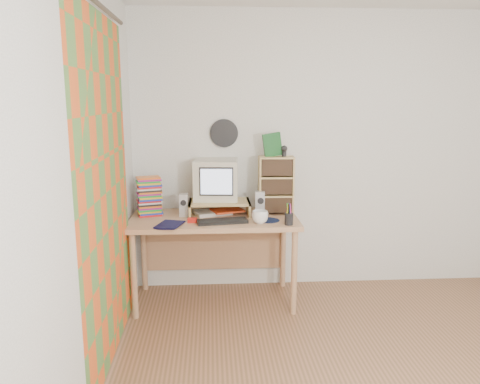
{
  "coord_description": "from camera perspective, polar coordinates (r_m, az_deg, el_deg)",
  "views": [
    {
      "loc": [
        -1.05,
        -2.44,
        1.73
      ],
      "look_at": [
        -0.81,
        1.33,
        0.98
      ],
      "focal_mm": 35.0,
      "sensor_mm": 36.0,
      "label": 1
    }
  ],
  "objects": [
    {
      "name": "monitor_riser",
      "position": [
        4.02,
        -2.51,
        -1.44
      ],
      "size": [
        0.52,
        0.3,
        0.12
      ],
      "color": "tan",
      "rests_on": "desk"
    },
    {
      "name": "mousepad",
      "position": [
        3.85,
        3.44,
        -3.45
      ],
      "size": [
        0.22,
        0.22,
        0.0
      ],
      "primitive_type": "cylinder",
      "rotation": [
        0.0,
        0.0,
        -0.22
      ],
      "color": "#0F1832",
      "rests_on": "desk"
    },
    {
      "name": "diary",
      "position": [
        3.74,
        -9.83,
        -3.72
      ],
      "size": [
        0.25,
        0.22,
        0.04
      ],
      "primitive_type": "imported",
      "rotation": [
        0.0,
        0.0,
        -0.29
      ],
      "color": "black",
      "rests_on": "desk"
    },
    {
      "name": "dvd_stack",
      "position": [
        4.06,
        -10.98,
        -0.93
      ],
      "size": [
        0.22,
        0.18,
        0.27
      ],
      "primitive_type": null,
      "rotation": [
        0.0,
        0.0,
        0.26
      ],
      "color": "brown",
      "rests_on": "desk"
    },
    {
      "name": "speaker_right",
      "position": [
        3.98,
        2.47,
        -1.4
      ],
      "size": [
        0.09,
        0.09,
        0.21
      ],
      "primitive_type": "cube",
      "rotation": [
        0.0,
        0.0,
        -0.12
      ],
      "color": "silver",
      "rests_on": "desk"
    },
    {
      "name": "pen_cup",
      "position": [
        3.72,
        5.99,
        -2.99
      ],
      "size": [
        0.07,
        0.07,
        0.13
      ],
      "primitive_type": null,
      "rotation": [
        0.0,
        0.0,
        -0.09
      ],
      "color": "black",
      "rests_on": "desk"
    },
    {
      "name": "webcam",
      "position": [
        4.01,
        5.4,
        5.01
      ],
      "size": [
        0.06,
        0.06,
        0.09
      ],
      "primitive_type": null,
      "rotation": [
        0.0,
        0.0,
        0.12
      ],
      "color": "black",
      "rests_on": "cd_rack"
    },
    {
      "name": "curtain",
      "position": [
        3.05,
        -16.01,
        -0.13
      ],
      "size": [
        0.0,
        2.2,
        2.2
      ],
      "primitive_type": "plane",
      "rotation": [
        1.57,
        0.0,
        1.57
      ],
      "color": "#DF571F",
      "rests_on": "left_wall"
    },
    {
      "name": "cd_rack",
      "position": [
        4.04,
        4.42,
        0.84
      ],
      "size": [
        0.3,
        0.17,
        0.5
      ],
      "primitive_type": "cube",
      "rotation": [
        0.0,
        0.0,
        -0.04
      ],
      "color": "tan",
      "rests_on": "desk"
    },
    {
      "name": "wall_disc",
      "position": [
        4.19,
        -1.96,
        7.17
      ],
      "size": [
        0.25,
        0.02,
        0.25
      ],
      "primitive_type": "cylinder",
      "rotation": [
        1.57,
        0.0,
        0.0
      ],
      "color": "black",
      "rests_on": "back_wall"
    },
    {
      "name": "back_wall",
      "position": [
        4.35,
        10.43,
        4.77
      ],
      "size": [
        3.5,
        0.0,
        3.5
      ],
      "primitive_type": "plane",
      "rotation": [
        1.57,
        0.0,
        0.0
      ],
      "color": "white",
      "rests_on": "floor"
    },
    {
      "name": "left_wall",
      "position": [
        2.59,
        -19.22,
        -0.08
      ],
      "size": [
        0.0,
        3.5,
        3.5
      ],
      "primitive_type": "plane",
      "rotation": [
        1.57,
        0.0,
        1.57
      ],
      "color": "white",
      "rests_on": "floor"
    },
    {
      "name": "keyboard",
      "position": [
        3.77,
        -2.17,
        -3.59
      ],
      "size": [
        0.42,
        0.19,
        0.03
      ],
      "primitive_type": "cube",
      "rotation": [
        0.0,
        0.0,
        0.15
      ],
      "color": "black",
      "rests_on": "desk"
    },
    {
      "name": "red_box",
      "position": [
        3.8,
        -5.83,
        -3.45
      ],
      "size": [
        0.08,
        0.05,
        0.04
      ],
      "primitive_type": "cube",
      "rotation": [
        0.0,
        0.0,
        -0.13
      ],
      "color": "red",
      "rests_on": "desk"
    },
    {
      "name": "desk",
      "position": [
        4.04,
        -3.19,
        -4.73
      ],
      "size": [
        1.4,
        0.7,
        0.75
      ],
      "color": "tan",
      "rests_on": "floor"
    },
    {
      "name": "crt_monitor",
      "position": [
        4.03,
        -2.93,
        1.46
      ],
      "size": [
        0.39,
        0.39,
        0.35
      ],
      "primitive_type": "cube",
      "rotation": [
        0.0,
        0.0,
        -0.09
      ],
      "color": "beige",
      "rests_on": "monitor_riser"
    },
    {
      "name": "game_box",
      "position": [
        4.0,
        3.96,
        5.76
      ],
      "size": [
        0.16,
        0.06,
        0.2
      ],
      "primitive_type": "cube",
      "rotation": [
        0.0,
        0.0,
        0.19
      ],
      "color": "#175121",
      "rests_on": "cd_rack"
    },
    {
      "name": "papers",
      "position": [
        4.07,
        -2.71,
        -2.38
      ],
      "size": [
        0.36,
        0.31,
        0.04
      ],
      "primitive_type": null,
      "rotation": [
        0.0,
        0.0,
        0.34
      ],
      "color": "beige",
      "rests_on": "desk"
    },
    {
      "name": "mug",
      "position": [
        3.75,
        2.45,
        -3.06
      ],
      "size": [
        0.15,
        0.15,
        0.1
      ],
      "primitive_type": "imported",
      "rotation": [
        0.0,
        0.0,
        -0.13
      ],
      "color": "white",
      "rests_on": "desk"
    },
    {
      "name": "speaker_left",
      "position": [
        3.99,
        -6.88,
        -1.6
      ],
      "size": [
        0.07,
        0.07,
        0.19
      ],
      "primitive_type": "cube",
      "rotation": [
        0.0,
        0.0,
        -0.04
      ],
      "color": "silver",
      "rests_on": "desk"
    }
  ]
}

